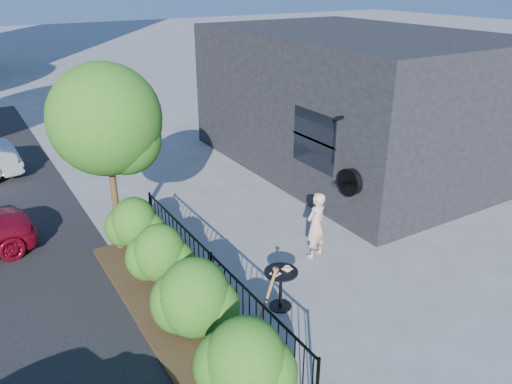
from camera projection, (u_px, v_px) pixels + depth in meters
ground at (282, 281)px, 9.69m from camera, size 120.00×120.00×0.00m
shop_building at (351, 100)px, 15.03m from camera, size 6.22×9.00×4.00m
fence at (212, 279)px, 8.75m from camera, size 0.05×6.05×1.10m
planting_bed at (177, 316)px, 8.62m from camera, size 1.30×6.00×0.08m
shrubs at (177, 280)px, 8.49m from camera, size 1.10×5.60×1.24m
patio_tree at (110, 126)px, 9.67m from camera, size 2.20×2.20×3.94m
cafe_table at (281, 282)px, 8.73m from camera, size 0.59×0.59×0.80m
woman at (316, 225)px, 10.28m from camera, size 0.60×0.47×1.45m
shovel at (263, 312)px, 7.82m from camera, size 0.47×0.18×1.38m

